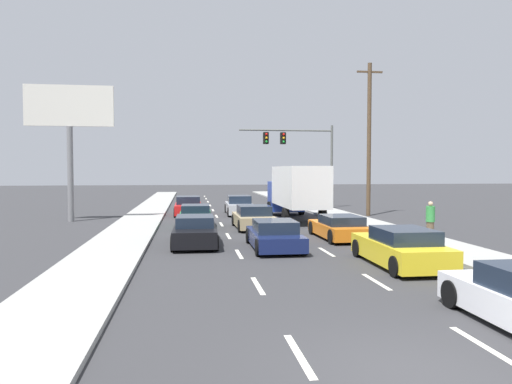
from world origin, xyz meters
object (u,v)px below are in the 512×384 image
car_yellow (401,248)px  car_navy (275,236)px  box_truck (296,189)px  traffic_signal_mast (294,146)px  car_black (195,231)px  car_orange (340,228)px  utility_pole_mid (369,138)px  car_tan (253,218)px  car_red (188,207)px  pedestrian_near_corner (430,221)px  car_green (195,217)px  car_silver (239,206)px  roadside_billboard (69,121)px

car_yellow → car_navy: bearing=131.8°
box_truck → traffic_signal_mast: traffic_signal_mast is taller
box_truck → traffic_signal_mast: size_ratio=1.10×
car_black → car_orange: (6.62, 0.84, -0.05)m
box_truck → utility_pole_mid: utility_pole_mid is taller
car_black → car_tan: (3.20, 5.17, 0.01)m
car_red → box_truck: bearing=-31.8°
pedestrian_near_corner → car_red: bearing=126.0°
car_green → car_black: 6.54m
car_green → car_orange: 8.66m
car_green → car_orange: (6.51, -5.71, -0.04)m
car_silver → roadside_billboard: 12.49m
car_red → car_green: size_ratio=1.03×
car_green → car_orange: bearing=-41.2°
car_silver → pedestrian_near_corner: pedestrian_near_corner is taller
car_red → pedestrian_near_corner: size_ratio=2.71×
car_green → utility_pole_mid: size_ratio=0.42×
car_yellow → roadside_billboard: 21.91m
car_yellow → car_green: bearing=118.7°
car_red → car_green: (0.41, -7.02, -0.03)m
car_silver → roadside_billboard: roadside_billboard is taller
car_red → traffic_signal_mast: traffic_signal_mast is taller
car_yellow → utility_pole_mid: utility_pole_mid is taller
box_truck → utility_pole_mid: 6.79m
car_silver → car_tan: size_ratio=1.09×
car_yellow → roadside_billboard: (-14.13, 15.80, 5.56)m
car_orange → car_silver: bearing=104.7°
utility_pole_mid → car_orange: bearing=-117.3°
car_green → car_silver: bearing=65.4°
car_orange → utility_pole_mid: 12.75m
car_orange → traffic_signal_mast: (1.70, 17.45, 4.63)m
car_black → car_navy: (3.15, -1.53, -0.03)m
traffic_signal_mast → roadside_billboard: (-15.76, -7.96, 1.00)m
car_orange → utility_pole_mid: size_ratio=0.41×
car_green → car_silver: 7.64m
roadside_billboard → pedestrian_near_corner: bearing=-32.4°
car_orange → car_tan: bearing=128.3°
car_red → car_orange: (6.92, -12.73, -0.07)m
utility_pole_mid → car_tan: bearing=-145.2°
car_navy → traffic_signal_mast: 20.99m
utility_pole_mid → roadside_billboard: size_ratio=1.25×
car_green → box_truck: size_ratio=0.51×
car_black → utility_pole_mid: size_ratio=0.44×
pedestrian_near_corner → utility_pole_mid: bearing=81.3°
car_green → roadside_billboard: bearing=153.4°
car_silver → car_navy: bearing=-90.5°
car_black → car_tan: bearing=58.3°
box_truck → car_orange: box_truck is taller
car_green → car_silver: size_ratio=0.98×
car_yellow → traffic_signal_mast: bearing=86.1°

